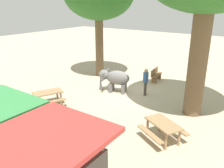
% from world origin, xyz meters
% --- Properties ---
extents(ground_plane, '(60.00, 60.00, 0.00)m').
position_xyz_m(ground_plane, '(0.00, 0.00, 0.00)').
color(ground_plane, '#BAA88C').
extents(elephant, '(1.98, 1.43, 1.37)m').
position_xyz_m(elephant, '(0.52, 0.38, 0.87)').
color(elephant, slate).
rests_on(elephant, ground_plane).
extents(person_handler, '(0.32, 0.49, 1.62)m').
position_xyz_m(person_handler, '(-1.28, -0.22, 0.95)').
color(person_handler, '#3F3833').
rests_on(person_handler, ground_plane).
extents(wooden_bench, '(0.57, 1.44, 0.88)m').
position_xyz_m(wooden_bench, '(-0.65, -3.03, 0.47)').
color(wooden_bench, brown).
rests_on(wooden_bench, ground_plane).
extents(picnic_table_near, '(1.97, 1.98, 0.78)m').
position_xyz_m(picnic_table_near, '(2.28, 4.09, 0.59)').
color(picnic_table_near, '#9E7A51').
rests_on(picnic_table_near, ground_plane).
extents(picnic_table_far, '(2.03, 2.02, 0.78)m').
position_xyz_m(picnic_table_far, '(-4.10, 3.69, 0.59)').
color(picnic_table_far, '#9E7A51').
rests_on(picnic_table_far, ground_plane).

